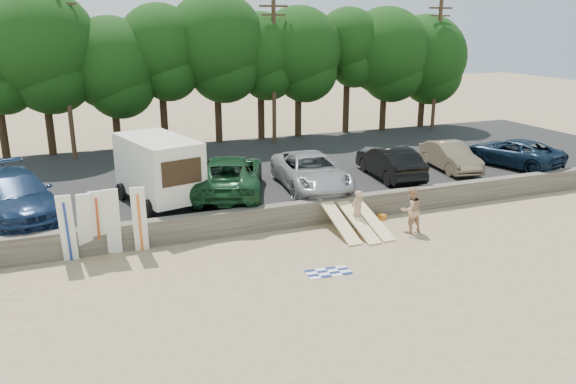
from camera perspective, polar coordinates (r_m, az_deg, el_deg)
name	(u,v)px	position (r m, az deg, el deg)	size (l,w,h in m)	color
ground	(371,245)	(21.45, 8.43, -5.36)	(120.00, 120.00, 0.00)	tan
seawall	(336,209)	(23.75, 4.91, -1.74)	(44.00, 0.50, 1.00)	#6B6356
parking_lot	(275,171)	(30.41, -1.35, 2.17)	(44.00, 14.50, 0.70)	#282828
treeline	(242,50)	(36.29, -4.71, 14.14)	(32.88, 6.39, 9.33)	#382616
utility_poles	(274,67)	(35.38, -1.44, 12.57)	(25.80, 0.26, 9.00)	#473321
box_trailer	(159,167)	(24.00, -13.01, 2.49)	(3.36, 4.82, 2.81)	silver
car_0	(15,196)	(24.22, -26.02, -0.33)	(2.53, 6.21, 1.80)	#142648
car_1	(229,175)	(24.99, -6.03, 1.73)	(2.88, 6.26, 1.74)	#153B1F
car_2	(311,172)	(25.70, 2.36, 2.08)	(2.66, 5.77, 1.60)	#999A9E
car_3	(390,162)	(27.94, 10.31, 3.00)	(1.68, 4.81, 1.58)	black
car_4	(450,156)	(30.26, 16.15, 3.50)	(1.51, 4.33, 1.43)	#7B694E
car_5	(512,152)	(32.26, 21.83, 3.77)	(2.41, 5.23, 1.45)	black
surfboard_upright_0	(67,229)	(20.68, -21.52, -3.47)	(0.50, 0.06, 2.60)	white
surfboard_upright_1	(85,225)	(20.83, -19.93, -3.21)	(0.50, 0.06, 2.60)	white
surfboard_upright_2	(98,223)	(20.91, -18.75, -2.99)	(0.50, 0.06, 2.60)	white
surfboard_upright_3	(113,222)	(20.81, -17.37, -2.91)	(0.50, 0.06, 2.60)	white
surfboard_upright_4	(140,220)	(20.78, -14.83, -2.72)	(0.50, 0.06, 2.60)	white
surfboard_low_0	(339,221)	(22.30, 5.25, -2.95)	(0.56, 3.00, 0.07)	#F9E09D
surfboard_low_1	(358,222)	(22.49, 7.11, -2.99)	(0.56, 3.00, 0.07)	#F9E09D
surfboard_low_2	(371,220)	(22.87, 8.48, -2.78)	(0.56, 3.00, 0.07)	#F9E09D
beachgoer_a	(357,210)	(22.77, 7.05, -1.81)	(0.59, 0.39, 1.62)	tan
beachgoer_b	(411,210)	(22.72, 12.37, -1.78)	(0.91, 0.71, 1.88)	tan
cooler	(359,224)	(23.09, 7.20, -3.26)	(0.38, 0.30, 0.32)	green
gear_bag	(382,217)	(24.25, 9.52, -2.49)	(0.30, 0.25, 0.22)	orange
beach_towel	(329,272)	(19.06, 4.14, -8.13)	(1.50, 1.50, 0.00)	white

